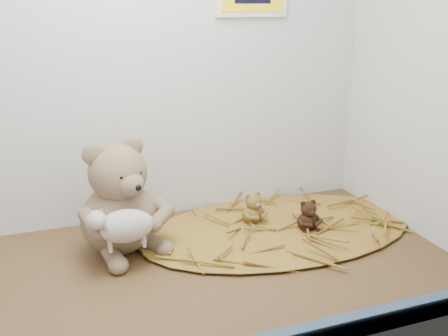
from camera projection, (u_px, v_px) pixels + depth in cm
name	position (u px, v px, depth cm)	size (l,w,h in cm)	color
alcove_shell	(146.00, 40.00, 93.33)	(120.40, 60.20, 90.40)	#3C2314
straw_bed	(279.00, 227.00, 118.82)	(67.64, 39.28, 1.31)	olive
main_teddy	(118.00, 196.00, 105.97)	(20.03, 21.15, 24.84)	#7C634C
toy_lamb	(126.00, 226.00, 98.96)	(14.60, 8.91, 9.44)	beige
mini_teddy_tan	(253.00, 207.00, 119.27)	(6.22, 6.56, 7.71)	brown
mini_teddy_brown	(308.00, 214.00, 115.58)	(5.95, 6.28, 7.38)	black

